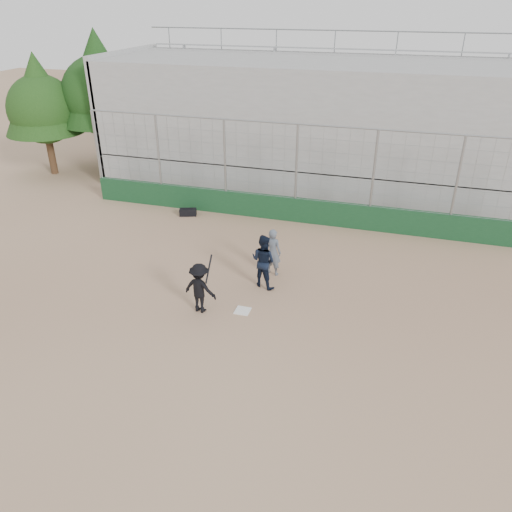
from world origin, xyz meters
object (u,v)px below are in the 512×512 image
(umpire, at_px, (273,254))
(equipment_bag, at_px, (188,212))
(catcher_crouched, at_px, (263,270))
(batter_at_plate, at_px, (200,288))

(umpire, distance_m, equipment_bag, 6.11)
(umpire, bearing_deg, catcher_crouched, 96.09)
(batter_at_plate, xyz_separation_m, catcher_crouched, (1.38, 1.88, -0.17))
(batter_at_plate, distance_m, catcher_crouched, 2.34)
(batter_at_plate, height_order, umpire, batter_at_plate)
(batter_at_plate, xyz_separation_m, umpire, (1.46, 2.75, -0.04))
(catcher_crouched, bearing_deg, equipment_bag, 134.82)
(catcher_crouched, bearing_deg, batter_at_plate, -126.35)
(catcher_crouched, height_order, umpire, umpire)
(catcher_crouched, xyz_separation_m, umpire, (0.08, 0.87, 0.13))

